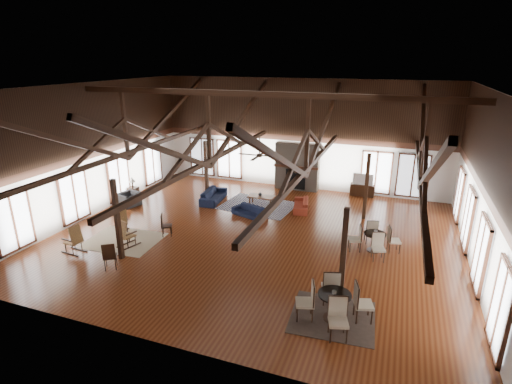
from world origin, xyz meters
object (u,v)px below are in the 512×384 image
(sofa_navy_left, at_px, (214,195))
(coffee_table, at_px, (261,197))
(sofa_navy_front, at_px, (250,211))
(cafe_table_far, at_px, (375,239))
(cafe_table_near, at_px, (334,302))
(armchair, at_px, (129,199))
(tv_console, at_px, (362,190))
(sofa_orange, at_px, (301,205))

(sofa_navy_left, xyz_separation_m, coffee_table, (2.51, 0.27, 0.13))
(sofa_navy_front, xyz_separation_m, cafe_table_far, (5.72, -1.66, 0.26))
(cafe_table_near, height_order, cafe_table_far, cafe_table_near)
(sofa_navy_left, relative_size, armchair, 2.06)
(armchair, height_order, cafe_table_far, cafe_table_far)
(sofa_navy_left, distance_m, coffee_table, 2.53)
(sofa_navy_left, xyz_separation_m, cafe_table_near, (7.45, -7.67, 0.26))
(cafe_table_far, bearing_deg, tv_console, 99.73)
(sofa_navy_front, height_order, sofa_navy_left, sofa_navy_left)
(sofa_orange, relative_size, armchair, 1.73)
(coffee_table, bearing_deg, armchair, -159.87)
(cafe_table_far, height_order, tv_console, cafe_table_far)
(sofa_navy_left, distance_m, cafe_table_near, 10.69)
(coffee_table, distance_m, tv_console, 5.61)
(coffee_table, bearing_deg, sofa_orange, 3.06)
(sofa_navy_front, bearing_deg, cafe_table_near, -33.14)
(sofa_navy_front, bearing_deg, armchair, -154.28)
(coffee_table, height_order, cafe_table_near, cafe_table_near)
(tv_console, bearing_deg, sofa_navy_left, -153.60)
(coffee_table, xyz_separation_m, cafe_table_near, (4.94, -7.93, 0.13))
(coffee_table, bearing_deg, tv_console, 35.42)
(tv_console, bearing_deg, cafe_table_far, -80.27)
(sofa_orange, bearing_deg, coffee_table, -98.66)
(sofa_orange, height_order, tv_console, tv_console)
(cafe_table_far, relative_size, tv_console, 1.58)
(armchair, height_order, cafe_table_near, cafe_table_near)
(sofa_orange, relative_size, cafe_table_far, 0.88)
(sofa_navy_front, distance_m, coffee_table, 1.55)
(sofa_navy_front, bearing_deg, cafe_table_far, 2.75)
(sofa_navy_front, relative_size, cafe_table_near, 0.76)
(sofa_orange, xyz_separation_m, tv_console, (2.57, 3.15, 0.06))
(sofa_navy_front, relative_size, sofa_orange, 0.97)
(sofa_orange, height_order, coffee_table, sofa_orange)
(tv_console, bearing_deg, sofa_navy_front, -133.91)
(armchair, distance_m, tv_console, 12.12)
(sofa_navy_left, height_order, coffee_table, sofa_navy_left)
(sofa_orange, height_order, armchair, armchair)
(coffee_table, bearing_deg, sofa_navy_front, -91.34)
(sofa_navy_front, distance_m, cafe_table_near, 8.11)
(sofa_navy_left, relative_size, cafe_table_far, 1.05)
(cafe_table_near, bearing_deg, coffee_table, 121.92)
(sofa_navy_front, height_order, cafe_table_near, cafe_table_near)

